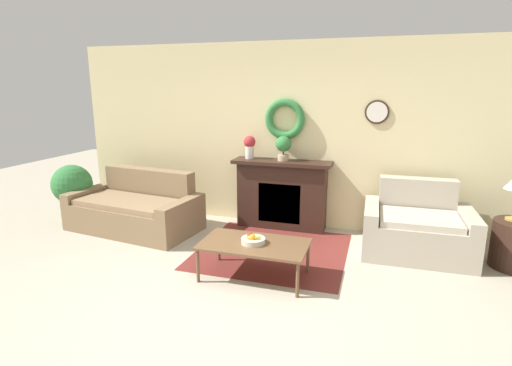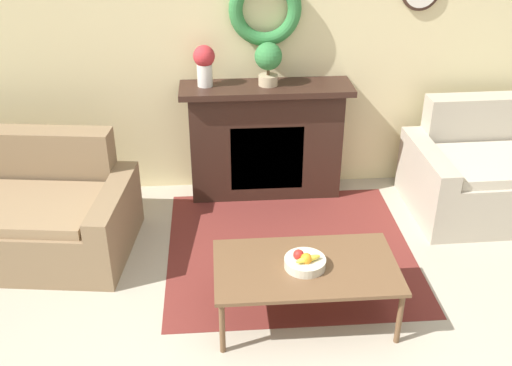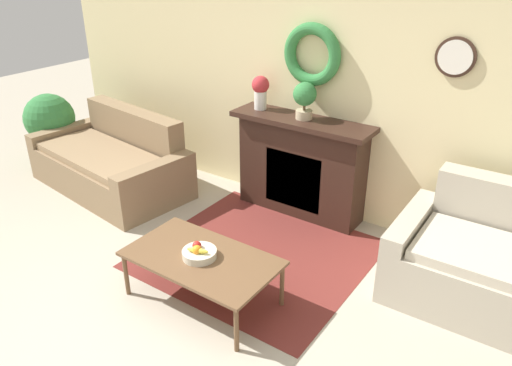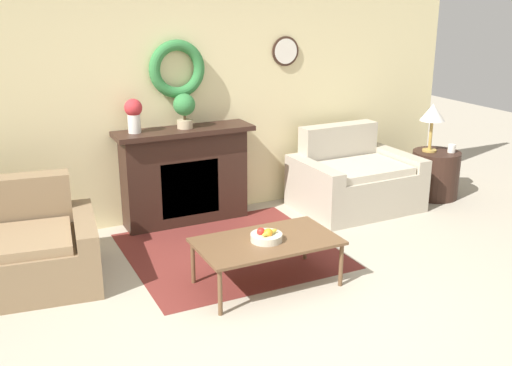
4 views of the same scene
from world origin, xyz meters
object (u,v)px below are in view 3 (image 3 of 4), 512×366
(coffee_table, at_px, (202,260))
(fruit_bowl, at_px, (199,253))
(couch_left, at_px, (113,163))
(fireplace, at_px, (301,166))
(potted_plant_on_mantel, at_px, (305,97))
(potted_plant_floor_by_couch, at_px, (50,120))
(loveseat_right, at_px, (481,263))
(vase_on_mantel_left, at_px, (260,90))

(coffee_table, bearing_deg, fruit_bowl, -130.82)
(couch_left, xyz_separation_m, fruit_bowl, (2.14, -0.99, 0.15))
(fireplace, height_order, potted_plant_on_mantel, potted_plant_on_mantel)
(potted_plant_on_mantel, xyz_separation_m, potted_plant_floor_by_couch, (-3.22, -0.64, -0.67))
(coffee_table, xyz_separation_m, fruit_bowl, (-0.01, -0.01, 0.07))
(loveseat_right, relative_size, fruit_bowl, 4.99)
(loveseat_right, bearing_deg, vase_on_mantel_left, 168.85)
(vase_on_mantel_left, distance_m, potted_plant_floor_by_couch, 2.86)
(coffee_table, bearing_deg, couch_left, 155.58)
(couch_left, height_order, coffee_table, couch_left)
(fireplace, relative_size, loveseat_right, 1.09)
(potted_plant_on_mantel, bearing_deg, fruit_bowl, -87.25)
(fireplace, xyz_separation_m, potted_plant_on_mantel, (0.02, -0.01, 0.72))
(potted_plant_on_mantel, bearing_deg, coffee_table, -86.86)
(vase_on_mantel_left, distance_m, potted_plant_on_mantel, 0.52)
(potted_plant_on_mantel, distance_m, potted_plant_floor_by_couch, 3.35)
(couch_left, relative_size, potted_plant_floor_by_couch, 2.24)
(fireplace, relative_size, potted_plant_floor_by_couch, 1.62)
(loveseat_right, bearing_deg, potted_plant_floor_by_couch, -178.29)
(potted_plant_floor_by_couch, bearing_deg, fruit_bowl, -17.48)
(vase_on_mantel_left, bearing_deg, loveseat_right, -10.18)
(coffee_table, distance_m, potted_plant_on_mantel, 1.88)
(coffee_table, distance_m, potted_plant_floor_by_couch, 3.48)
(couch_left, distance_m, fruit_bowl, 2.36)
(coffee_table, xyz_separation_m, potted_plant_on_mantel, (-0.09, 1.67, 0.86))
(couch_left, xyz_separation_m, loveseat_right, (3.90, 0.29, 0.02))
(fireplace, xyz_separation_m, couch_left, (-2.04, -0.71, -0.22))
(fireplace, bearing_deg, fruit_bowl, -86.74)
(couch_left, distance_m, potted_plant_on_mantel, 2.37)
(couch_left, xyz_separation_m, coffee_table, (2.15, -0.98, 0.08))
(couch_left, height_order, potted_plant_floor_by_couch, potted_plant_floor_by_couch)
(loveseat_right, distance_m, fruit_bowl, 2.18)
(coffee_table, relative_size, potted_plant_floor_by_couch, 1.32)
(fruit_bowl, bearing_deg, coffee_table, 49.18)
(fireplace, height_order, loveseat_right, fireplace)
(fireplace, height_order, coffee_table, fireplace)
(coffee_table, height_order, potted_plant_on_mantel, potted_plant_on_mantel)
(loveseat_right, height_order, vase_on_mantel_left, vase_on_mantel_left)
(fruit_bowl, distance_m, potted_plant_floor_by_couch, 3.47)
(fireplace, height_order, potted_plant_floor_by_couch, fireplace)
(coffee_table, height_order, vase_on_mantel_left, vase_on_mantel_left)
(couch_left, bearing_deg, fruit_bowl, -17.50)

